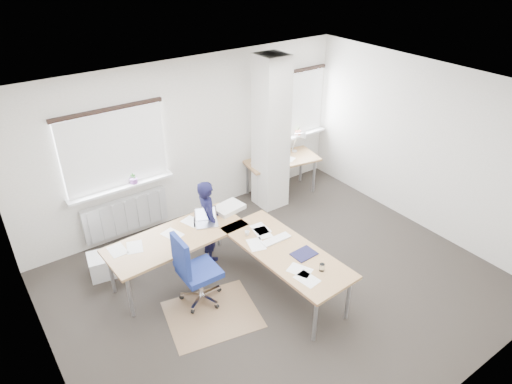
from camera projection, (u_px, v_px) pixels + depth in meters
ground at (279, 286)px, 6.62m from camera, size 6.00×6.00×0.00m
room_shell at (272, 164)px, 6.16m from camera, size 6.04×5.04×2.82m
floor_mat at (212, 314)px, 6.14m from camera, size 1.37×1.23×0.01m
white_crate at (108, 264)px, 6.81m from camera, size 0.62×0.48×0.33m
desk_main at (232, 244)px, 6.36m from camera, size 2.53×2.62×0.96m
desk_side at (281, 161)px, 8.66m from camera, size 1.50×0.93×1.22m
task_chair at (198, 283)px, 6.21m from camera, size 0.62×0.61×1.14m
person at (208, 220)px, 6.91m from camera, size 0.39×0.53×1.34m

